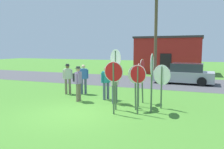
% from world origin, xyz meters
% --- Properties ---
extents(ground_plane, '(80.00, 80.00, 0.00)m').
position_xyz_m(ground_plane, '(0.00, 0.00, 0.00)').
color(ground_plane, '#47842D').
extents(street_asphalt, '(60.00, 6.40, 0.01)m').
position_xyz_m(street_asphalt, '(0.00, 9.83, 0.00)').
color(street_asphalt, '#4C4C51').
rests_on(street_asphalt, ground).
extents(building_background, '(6.81, 4.34, 3.83)m').
position_xyz_m(building_background, '(1.51, 17.18, 1.92)').
color(building_background, '#B2231E').
rests_on(building_background, ground).
extents(utility_pole, '(1.80, 0.24, 7.34)m').
position_xyz_m(utility_pole, '(1.36, 10.28, 3.85)').
color(utility_pole, brown).
rests_on(utility_pole, ground).
extents(parked_car_on_street, '(4.36, 2.13, 1.51)m').
position_xyz_m(parked_car_on_street, '(3.61, 9.95, 0.69)').
color(parked_car_on_street, '#A5A8AD').
rests_on(parked_car_on_street, ground).
extents(stop_sign_leaning_left, '(0.56, 0.36, 1.99)m').
position_xyz_m(stop_sign_leaning_left, '(1.41, 1.20, 1.33)').
color(stop_sign_leaning_left, '#51664C').
rests_on(stop_sign_leaning_left, ground).
extents(stop_sign_low_front, '(0.08, 0.87, 2.42)m').
position_xyz_m(stop_sign_low_front, '(2.89, 1.40, 1.67)').
color(stop_sign_low_front, '#51664C').
rests_on(stop_sign_low_front, ground).
extents(stop_sign_center_cluster, '(0.81, 0.12, 2.11)m').
position_xyz_m(stop_sign_center_cluster, '(1.56, 0.55, 1.44)').
color(stop_sign_center_cluster, '#51664C').
rests_on(stop_sign_center_cluster, ground).
extents(stop_sign_far_back, '(0.18, 0.70, 1.97)m').
position_xyz_m(stop_sign_far_back, '(2.16, 2.08, 1.33)').
color(stop_sign_far_back, '#51664C').
rests_on(stop_sign_far_back, ground).
extents(stop_sign_nearest, '(0.51, 0.63, 1.92)m').
position_xyz_m(stop_sign_nearest, '(2.18, 1.51, 1.30)').
color(stop_sign_nearest, '#51664C').
rests_on(stop_sign_nearest, ground).
extents(stop_sign_rear_right, '(0.79, 0.41, 1.92)m').
position_xyz_m(stop_sign_rear_right, '(3.18, 2.14, 1.30)').
color(stop_sign_rear_right, '#51664C').
rests_on(stop_sign_rear_right, ground).
extents(stop_sign_rear_left, '(0.17, 0.67, 2.11)m').
position_xyz_m(stop_sign_rear_left, '(2.15, 2.84, 1.42)').
color(stop_sign_rear_left, '#51664C').
rests_on(stop_sign_rear_left, ground).
extents(stop_sign_tallest, '(0.70, 0.23, 1.97)m').
position_xyz_m(stop_sign_tallest, '(2.44, 0.91, 1.34)').
color(stop_sign_tallest, '#51664C').
rests_on(stop_sign_tallest, ground).
extents(stop_sign_leaning_right, '(0.70, 0.47, 2.58)m').
position_xyz_m(stop_sign_leaning_right, '(1.06, 2.11, 1.78)').
color(stop_sign_leaning_right, '#51664C').
rests_on(stop_sign_leaning_right, ground).
extents(person_holding_notes, '(0.39, 0.48, 1.69)m').
position_xyz_m(person_holding_notes, '(0.27, 2.85, 0.95)').
color(person_holding_notes, '#4C5670').
rests_on(person_holding_notes, ground).
extents(person_near_signs, '(0.40, 0.57, 1.74)m').
position_xyz_m(person_near_signs, '(-0.89, 2.02, 1.01)').
color(person_near_signs, '#7A6B56').
rests_on(person_near_signs, ground).
extents(person_with_sunhat, '(0.41, 0.45, 1.74)m').
position_xyz_m(person_with_sunhat, '(-2.33, 3.36, 0.98)').
color(person_with_sunhat, '#7A6B56').
rests_on(person_with_sunhat, ground).
extents(person_in_teal, '(0.31, 0.56, 1.74)m').
position_xyz_m(person_in_teal, '(0.95, 2.29, 0.98)').
color(person_in_teal, '#4C5670').
rests_on(person_in_teal, ground).
extents(person_on_left, '(0.48, 0.47, 1.69)m').
position_xyz_m(person_on_left, '(-1.49, 3.69, 0.98)').
color(person_on_left, '#4C5670').
rests_on(person_on_left, ground).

